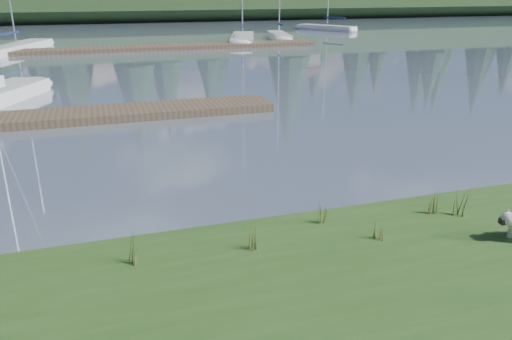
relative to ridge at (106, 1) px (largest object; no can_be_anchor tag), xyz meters
name	(u,v)px	position (x,y,z in m)	size (l,w,h in m)	color
ground	(127,51)	(0.00, -43.00, -2.50)	(200.00, 200.00, 0.00)	slate
ridge	(106,1)	(0.00, 0.00, 0.00)	(200.00, 20.00, 5.00)	#1C2F17
dock_near	(54,118)	(-4.00, -64.00, -2.35)	(16.00, 2.00, 0.30)	#4C3D2C
dock_far	(154,48)	(2.00, -43.00, -2.35)	(26.00, 2.20, 0.30)	#4C3D2C
sailboat_bg_1	(22,46)	(-7.60, -40.21, -2.18)	(5.01, 9.16, 13.49)	silver
sailboat_bg_3	(243,37)	(10.45, -38.48, -2.18)	(4.54, 9.28, 13.34)	silver
sailboat_bg_4	(278,35)	(14.11, -37.68, -2.17)	(2.86, 7.42, 10.81)	silver
sailboat_bg_5	(322,27)	(22.16, -29.97, -2.18)	(5.21, 7.30, 10.93)	silver
weed_0	(256,237)	(-0.08, -75.60, -1.94)	(0.17, 0.14, 0.51)	#475B23
weed_1	(323,212)	(1.41, -75.04, -1.93)	(0.17, 0.14, 0.53)	#475B23
weed_2	(431,201)	(3.65, -75.26, -1.92)	(0.17, 0.14, 0.55)	#475B23
weed_3	(137,249)	(-2.05, -75.48, -1.89)	(0.17, 0.14, 0.62)	#475B23
weed_4	(378,231)	(2.07, -75.93, -1.99)	(0.17, 0.14, 0.38)	#475B23
weed_5	(461,203)	(4.09, -75.57, -1.89)	(0.17, 0.14, 0.62)	#475B23
mud_lip	(244,236)	(0.00, -74.60, -2.43)	(60.00, 0.50, 0.14)	#33281C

